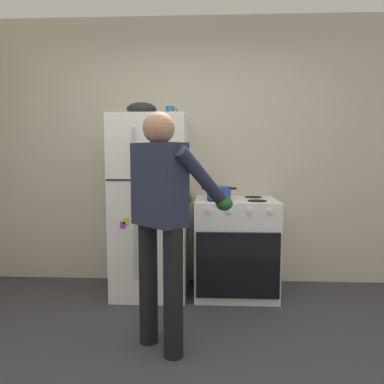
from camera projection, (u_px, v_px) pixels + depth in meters
kitchen_wall_back at (194, 152)px, 3.71m from camera, size 6.00×0.10×2.70m
refrigerator at (151, 206)px, 3.40m from camera, size 0.68×0.72×1.68m
stove_range at (235, 247)px, 3.40m from camera, size 0.76×0.67×0.92m
person_cook at (164, 210)px, 2.38m from camera, size 0.69×0.73×1.60m
red_pot at (219, 193)px, 3.31m from camera, size 0.32×0.22×0.12m
coffee_mug at (170, 111)px, 3.36m from camera, size 0.11×0.08×0.10m
mixing_bowl at (142, 109)px, 3.32m from camera, size 0.28×0.28×0.13m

